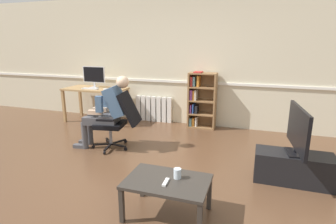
{
  "coord_description": "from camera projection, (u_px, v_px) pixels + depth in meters",
  "views": [
    {
      "loc": [
        1.42,
        -2.93,
        1.73
      ],
      "look_at": [
        0.15,
        0.85,
        0.7
      ],
      "focal_mm": 28.66,
      "sensor_mm": 36.0,
      "label": 1
    }
  ],
  "objects": [
    {
      "name": "ground_plane",
      "position": [
        137.0,
        177.0,
        3.56
      ],
      "size": [
        18.0,
        18.0,
        0.0
      ],
      "primitive_type": "plane",
      "color": "brown"
    },
    {
      "name": "back_wall",
      "position": [
        188.0,
        62.0,
        5.66
      ],
      "size": [
        12.0,
        0.13,
        2.7
      ],
      "color": "beige",
      "rests_on": "ground_plane"
    },
    {
      "name": "computer_desk",
      "position": [
        96.0,
        92.0,
        5.99
      ],
      "size": [
        1.37,
        0.68,
        0.76
      ],
      "color": "tan",
      "rests_on": "ground_plane"
    },
    {
      "name": "imac_monitor",
      "position": [
        94.0,
        75.0,
        5.98
      ],
      "size": [
        0.55,
        0.14,
        0.47
      ],
      "color": "silver",
      "rests_on": "computer_desk"
    },
    {
      "name": "keyboard",
      "position": [
        90.0,
        89.0,
        5.84
      ],
      "size": [
        0.37,
        0.12,
        0.02
      ],
      "primitive_type": "cube",
      "color": "silver",
      "rests_on": "computer_desk"
    },
    {
      "name": "computer_mouse",
      "position": [
        105.0,
        89.0,
        5.74
      ],
      "size": [
        0.06,
        0.1,
        0.03
      ],
      "primitive_type": "cube",
      "color": "white",
      "rests_on": "computer_desk"
    },
    {
      "name": "bookshelf",
      "position": [
        200.0,
        100.0,
        5.55
      ],
      "size": [
        0.57,
        0.29,
        1.17
      ],
      "color": "olive",
      "rests_on": "ground_plane"
    },
    {
      "name": "radiator",
      "position": [
        154.0,
        109.0,
        6.05
      ],
      "size": [
        0.84,
        0.08,
        0.57
      ],
      "color": "white",
      "rests_on": "ground_plane"
    },
    {
      "name": "office_chair",
      "position": [
        119.0,
        118.0,
        4.42
      ],
      "size": [
        0.82,
        0.63,
        0.96
      ],
      "rotation": [
        0.0,
        0.0,
        -1.4
      ],
      "color": "black",
      "rests_on": "ground_plane"
    },
    {
      "name": "person_seated",
      "position": [
        107.0,
        110.0,
        4.42
      ],
      "size": [
        0.99,
        0.47,
        1.23
      ],
      "rotation": [
        0.0,
        0.0,
        -1.4
      ],
      "color": "#4C4C51",
      "rests_on": "ground_plane"
    },
    {
      "name": "tv_stand",
      "position": [
        293.0,
        168.0,
        3.4
      ],
      "size": [
        0.94,
        0.39,
        0.39
      ],
      "color": "black",
      "rests_on": "ground_plane"
    },
    {
      "name": "tv_screen",
      "position": [
        298.0,
        130.0,
        3.28
      ],
      "size": [
        0.23,
        0.9,
        0.59
      ],
      "rotation": [
        0.0,
        0.0,
        1.68
      ],
      "color": "black",
      "rests_on": "tv_stand"
    },
    {
      "name": "coffee_table",
      "position": [
        167.0,
        184.0,
        2.69
      ],
      "size": [
        0.84,
        0.55,
        0.4
      ],
      "color": "#332D28",
      "rests_on": "ground_plane"
    },
    {
      "name": "drinking_glass",
      "position": [
        177.0,
        173.0,
        2.71
      ],
      "size": [
        0.08,
        0.08,
        0.1
      ],
      "primitive_type": "cylinder",
      "color": "silver",
      "rests_on": "coffee_table"
    },
    {
      "name": "spare_remote",
      "position": [
        166.0,
        182.0,
        2.62
      ],
      "size": [
        0.04,
        0.15,
        0.02
      ],
      "primitive_type": "cube",
      "rotation": [
        0.0,
        0.0,
        3.19
      ],
      "color": "white",
      "rests_on": "coffee_table"
    }
  ]
}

